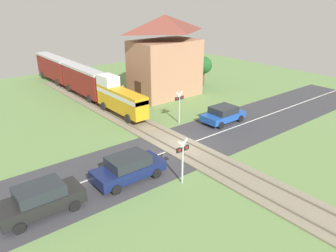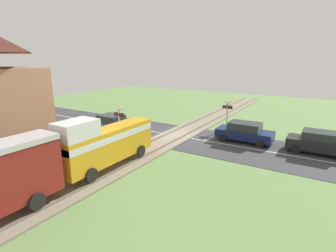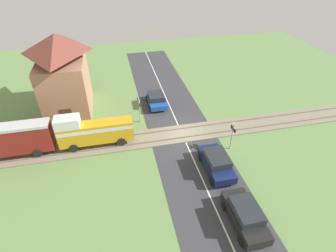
% 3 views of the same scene
% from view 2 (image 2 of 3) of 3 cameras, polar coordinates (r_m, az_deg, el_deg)
% --- Properties ---
extents(ground_plane, '(60.00, 60.00, 0.00)m').
position_cam_2_polar(ground_plane, '(22.36, 1.91, -2.19)').
color(ground_plane, '#66894C').
extents(road_surface, '(48.00, 6.40, 0.02)m').
position_cam_2_polar(road_surface, '(22.36, 1.91, -2.16)').
color(road_surface, '#38383D').
rests_on(road_surface, ground_plane).
extents(track_bed, '(2.80, 48.00, 0.24)m').
position_cam_2_polar(track_bed, '(22.34, 1.91, -2.02)').
color(track_bed, gray).
rests_on(track_bed, ground_plane).
extents(car_near_crossing, '(4.31, 2.01, 1.56)m').
position_cam_2_polar(car_near_crossing, '(21.50, 16.33, -1.23)').
color(car_near_crossing, '#141E4C').
rests_on(car_near_crossing, ground_plane).
extents(car_far_side, '(3.82, 2.05, 1.42)m').
position_cam_2_polar(car_far_side, '(24.61, -12.25, 0.85)').
color(car_far_side, '#1E4CA8').
rests_on(car_far_side, ground_plane).
extents(car_behind_queue, '(4.18, 1.93, 1.60)m').
position_cam_2_polar(car_behind_queue, '(20.85, 30.19, -3.10)').
color(car_behind_queue, black).
rests_on(car_behind_queue, ground_plane).
extents(crossing_signal_west_approach, '(0.90, 0.18, 2.81)m').
position_cam_2_polar(crossing_signal_west_approach, '(24.02, 12.77, 3.10)').
color(crossing_signal_west_approach, '#B7B7B7').
rests_on(crossing_signal_west_approach, ground_plane).
extents(crossing_signal_east_approach, '(0.90, 0.18, 2.81)m').
position_cam_2_polar(crossing_signal_east_approach, '(20.72, -10.60, 1.41)').
color(crossing_signal_east_approach, '#B7B7B7').
rests_on(crossing_signal_east_approach, ground_plane).
extents(pedestrian_by_station, '(0.43, 0.43, 1.74)m').
position_cam_2_polar(pedestrian_by_station, '(15.74, -29.09, -8.44)').
color(pedestrian_by_station, gold).
rests_on(pedestrian_by_station, ground_plane).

